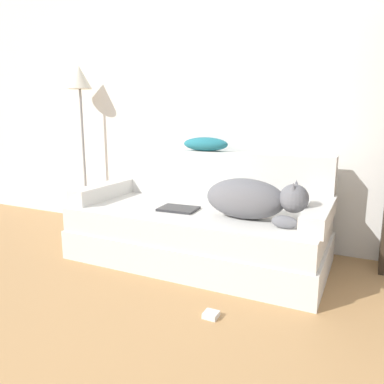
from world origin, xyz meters
The scene contains 10 objects.
wall_back centered at (0.00, 2.81, 1.35)m, with size 7.99×0.06×2.70m.
couch centered at (0.00, 2.20, 0.20)m, with size 1.91×0.90×0.40m.
couch_backrest centered at (0.00, 2.58, 0.61)m, with size 1.87×0.15×0.40m.
couch_arm_left centered at (-0.88, 2.19, 0.46)m, with size 0.15×0.71×0.12m.
couch_arm_right centered at (0.88, 2.19, 0.46)m, with size 0.15×0.71×0.12m.
dog centered at (0.46, 2.11, 0.55)m, with size 0.70×0.28×0.28m.
laptop centered at (-0.12, 2.11, 0.41)m, with size 0.29×0.22×0.02m.
throw_pillow centered at (-0.11, 2.58, 0.86)m, with size 0.39×0.19×0.11m.
floor_lamp centered at (-1.45, 2.60, 1.28)m, with size 0.23×0.23×1.57m.
power_adapter centered at (0.43, 1.46, 0.02)m, with size 0.08×0.08×0.03m.
Camera 1 is at (1.17, -0.29, 1.10)m, focal length 35.00 mm.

